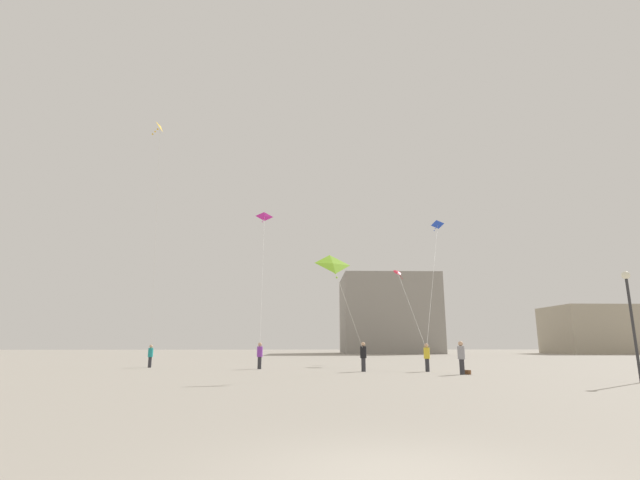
{
  "coord_description": "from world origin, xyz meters",
  "views": [
    {
      "loc": [
        -1.3,
        -6.23,
        1.62
      ],
      "look_at": [
        0.0,
        15.35,
        6.48
      ],
      "focal_mm": 26.13,
      "sensor_mm": 36.0,
      "label": 1
    }
  ],
  "objects_px": {
    "kite_amber_diamond": "(160,134)",
    "building_centre_hall": "(593,330)",
    "lamppost_east": "(630,306)",
    "kite_magenta_delta": "(264,219)",
    "person_in_black": "(363,355)",
    "person_in_yellow": "(427,356)",
    "kite_cobalt_delta": "(437,229)",
    "kite_crimson_diamond": "(398,274)",
    "building_left_hall": "(388,315)",
    "person_in_teal": "(150,355)",
    "person_in_grey": "(461,356)",
    "kite_lime_delta": "(333,265)",
    "person_in_purple": "(260,354)",
    "handbag_beside_flyer": "(468,372)"
  },
  "relations": [
    {
      "from": "person_in_teal",
      "to": "handbag_beside_flyer",
      "type": "bearing_deg",
      "value": -122.93
    },
    {
      "from": "person_in_grey",
      "to": "person_in_yellow",
      "type": "height_order",
      "value": "person_in_grey"
    },
    {
      "from": "person_in_teal",
      "to": "person_in_yellow",
      "type": "relative_size",
      "value": 0.95
    },
    {
      "from": "person_in_teal",
      "to": "kite_lime_delta",
      "type": "relative_size",
      "value": 0.26
    },
    {
      "from": "person_in_black",
      "to": "kite_cobalt_delta",
      "type": "distance_m",
      "value": 20.58
    },
    {
      "from": "kite_magenta_delta",
      "to": "person_in_black",
      "type": "bearing_deg",
      "value": -63.07
    },
    {
      "from": "person_in_black",
      "to": "person_in_teal",
      "type": "bearing_deg",
      "value": -84.22
    },
    {
      "from": "kite_cobalt_delta",
      "to": "building_left_hall",
      "type": "xyz_separation_m",
      "value": [
        4.25,
        45.58,
        -5.43
      ]
    },
    {
      "from": "kite_cobalt_delta",
      "to": "building_centre_hall",
      "type": "relative_size",
      "value": 1.06
    },
    {
      "from": "lamppost_east",
      "to": "kite_magenta_delta",
      "type": "bearing_deg",
      "value": 127.77
    },
    {
      "from": "lamppost_east",
      "to": "person_in_purple",
      "type": "bearing_deg",
      "value": 144.21
    },
    {
      "from": "person_in_black",
      "to": "kite_lime_delta",
      "type": "relative_size",
      "value": 0.29
    },
    {
      "from": "person_in_teal",
      "to": "building_left_hall",
      "type": "distance_m",
      "value": 60.94
    },
    {
      "from": "kite_crimson_diamond",
      "to": "kite_cobalt_delta",
      "type": "xyz_separation_m",
      "value": [
        4.05,
        0.13,
        4.43
      ]
    },
    {
      "from": "kite_amber_diamond",
      "to": "lamppost_east",
      "type": "relative_size",
      "value": 2.96
    },
    {
      "from": "person_in_grey",
      "to": "kite_magenta_delta",
      "type": "bearing_deg",
      "value": 62.04
    },
    {
      "from": "building_centre_hall",
      "to": "lamppost_east",
      "type": "height_order",
      "value": "building_centre_hall"
    },
    {
      "from": "kite_amber_diamond",
      "to": "building_centre_hall",
      "type": "height_order",
      "value": "kite_amber_diamond"
    },
    {
      "from": "person_in_yellow",
      "to": "lamppost_east",
      "type": "distance_m",
      "value": 11.4
    },
    {
      "from": "person_in_purple",
      "to": "person_in_yellow",
      "type": "bearing_deg",
      "value": 72.34
    },
    {
      "from": "person_in_teal",
      "to": "kite_amber_diamond",
      "type": "bearing_deg",
      "value": -176.32
    },
    {
      "from": "kite_cobalt_delta",
      "to": "person_in_teal",
      "type": "bearing_deg",
      "value": -161.85
    },
    {
      "from": "kite_amber_diamond",
      "to": "person_in_black",
      "type": "bearing_deg",
      "value": 3.12
    },
    {
      "from": "handbag_beside_flyer",
      "to": "building_left_hall",
      "type": "bearing_deg",
      "value": 82.25
    },
    {
      "from": "kite_lime_delta",
      "to": "lamppost_east",
      "type": "distance_m",
      "value": 13.73
    },
    {
      "from": "person_in_black",
      "to": "person_in_purple",
      "type": "xyz_separation_m",
      "value": [
        -6.56,
        3.46,
        -0.01
      ]
    },
    {
      "from": "person_in_grey",
      "to": "kite_lime_delta",
      "type": "xyz_separation_m",
      "value": [
        -7.3,
        -2.43,
        4.62
      ]
    },
    {
      "from": "kite_lime_delta",
      "to": "person_in_black",
      "type": "bearing_deg",
      "value": 67.57
    },
    {
      "from": "person_in_yellow",
      "to": "kite_cobalt_delta",
      "type": "xyz_separation_m",
      "value": [
        5.74,
        14.27,
        11.67
      ]
    },
    {
      "from": "kite_magenta_delta",
      "to": "person_in_teal",
      "type": "bearing_deg",
      "value": -132.49
    },
    {
      "from": "person_in_yellow",
      "to": "kite_magenta_delta",
      "type": "xyz_separation_m",
      "value": [
        -11.07,
        14.41,
        12.41
      ]
    },
    {
      "from": "person_in_purple",
      "to": "building_left_hall",
      "type": "distance_m",
      "value": 60.04
    },
    {
      "from": "person_in_grey",
      "to": "lamppost_east",
      "type": "distance_m",
      "value": 8.55
    },
    {
      "from": "kite_magenta_delta",
      "to": "kite_amber_diamond",
      "type": "xyz_separation_m",
      "value": [
        -5.97,
        -14.86,
        1.65
      ]
    },
    {
      "from": "kite_magenta_delta",
      "to": "handbag_beside_flyer",
      "type": "relative_size",
      "value": 40.08
    },
    {
      "from": "kite_magenta_delta",
      "to": "kite_amber_diamond",
      "type": "distance_m",
      "value": 16.1
    },
    {
      "from": "kite_magenta_delta",
      "to": "handbag_beside_flyer",
      "type": "height_order",
      "value": "kite_magenta_delta"
    },
    {
      "from": "person_in_teal",
      "to": "kite_crimson_diamond",
      "type": "height_order",
      "value": "kite_crimson_diamond"
    },
    {
      "from": "person_in_purple",
      "to": "lamppost_east",
      "type": "bearing_deg",
      "value": 56.22
    },
    {
      "from": "person_in_teal",
      "to": "kite_amber_diamond",
      "type": "distance_m",
      "value": 15.71
    },
    {
      "from": "kite_magenta_delta",
      "to": "kite_lime_delta",
      "type": "distance_m",
      "value": 21.75
    },
    {
      "from": "kite_amber_diamond",
      "to": "kite_magenta_delta",
      "type": "bearing_deg",
      "value": 68.12
    },
    {
      "from": "person_in_black",
      "to": "kite_magenta_delta",
      "type": "xyz_separation_m",
      "value": [
        -7.18,
        14.14,
        12.37
      ]
    },
    {
      "from": "kite_magenta_delta",
      "to": "kite_crimson_diamond",
      "type": "bearing_deg",
      "value": -1.23
    },
    {
      "from": "lamppost_east",
      "to": "person_in_black",
      "type": "bearing_deg",
      "value": 140.02
    },
    {
      "from": "person_in_grey",
      "to": "lamppost_east",
      "type": "relative_size",
      "value": 0.37
    },
    {
      "from": "kite_magenta_delta",
      "to": "building_left_hall",
      "type": "bearing_deg",
      "value": 65.14
    },
    {
      "from": "kite_crimson_diamond",
      "to": "kite_amber_diamond",
      "type": "distance_m",
      "value": 24.69
    },
    {
      "from": "person_in_purple",
      "to": "handbag_beside_flyer",
      "type": "bearing_deg",
      "value": 63.25
    },
    {
      "from": "person_in_yellow",
      "to": "building_centre_hall",
      "type": "distance_m",
      "value": 70.48
    }
  ]
}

